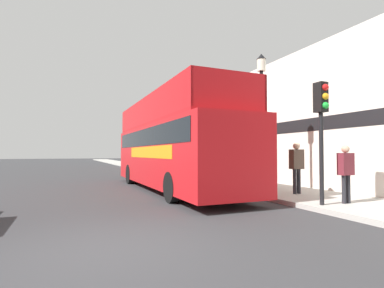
{
  "coord_description": "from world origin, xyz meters",
  "views": [
    {
      "loc": [
        -0.62,
        -5.06,
        1.59
      ],
      "look_at": [
        3.95,
        5.74,
        1.96
      ],
      "focal_mm": 28.0,
      "sensor_mm": 36.0,
      "label": 1
    }
  ],
  "objects_px": {
    "parked_car_ahead_of_bus": "(147,167)",
    "pedestrian_second": "(297,163)",
    "traffic_signal": "(322,115)",
    "pedestrian_nearest": "(346,168)",
    "tour_bus": "(171,149)",
    "lamp_post_nearest": "(262,97)",
    "lamp_post_second": "(179,128)",
    "lamp_post_third": "(144,137)"
  },
  "relations": [
    {
      "from": "parked_car_ahead_of_bus",
      "to": "pedestrian_second",
      "type": "distance_m",
      "value": 11.75
    },
    {
      "from": "traffic_signal",
      "to": "pedestrian_nearest",
      "type": "bearing_deg",
      "value": -2.97
    },
    {
      "from": "tour_bus",
      "to": "traffic_signal",
      "type": "xyz_separation_m",
      "value": [
        2.4,
        -6.14,
        0.9
      ]
    },
    {
      "from": "pedestrian_second",
      "to": "tour_bus",
      "type": "bearing_deg",
      "value": 130.56
    },
    {
      "from": "pedestrian_nearest",
      "to": "lamp_post_nearest",
      "type": "relative_size",
      "value": 0.32
    },
    {
      "from": "tour_bus",
      "to": "pedestrian_nearest",
      "type": "xyz_separation_m",
      "value": [
        3.26,
        -6.18,
        -0.63
      ]
    },
    {
      "from": "parked_car_ahead_of_bus",
      "to": "lamp_post_nearest",
      "type": "xyz_separation_m",
      "value": [
        1.68,
        -10.58,
        3.06
      ]
    },
    {
      "from": "traffic_signal",
      "to": "lamp_post_nearest",
      "type": "height_order",
      "value": "lamp_post_nearest"
    },
    {
      "from": "tour_bus",
      "to": "parked_car_ahead_of_bus",
      "type": "distance_m",
      "value": 7.6
    },
    {
      "from": "pedestrian_nearest",
      "to": "lamp_post_second",
      "type": "distance_m",
      "value": 12.31
    },
    {
      "from": "parked_car_ahead_of_bus",
      "to": "lamp_post_third",
      "type": "xyz_separation_m",
      "value": [
        1.6,
        7.51,
        2.49
      ]
    },
    {
      "from": "tour_bus",
      "to": "pedestrian_nearest",
      "type": "distance_m",
      "value": 7.02
    },
    {
      "from": "pedestrian_nearest",
      "to": "lamp_post_third",
      "type": "relative_size",
      "value": 0.39
    },
    {
      "from": "pedestrian_second",
      "to": "lamp_post_third",
      "type": "height_order",
      "value": "lamp_post_third"
    },
    {
      "from": "tour_bus",
      "to": "lamp_post_second",
      "type": "distance_m",
      "value": 6.64
    },
    {
      "from": "lamp_post_third",
      "to": "pedestrian_nearest",
      "type": "bearing_deg",
      "value": -87.88
    },
    {
      "from": "pedestrian_nearest",
      "to": "tour_bus",
      "type": "bearing_deg",
      "value": 117.84
    },
    {
      "from": "pedestrian_second",
      "to": "lamp_post_second",
      "type": "bearing_deg",
      "value": 94.76
    },
    {
      "from": "tour_bus",
      "to": "lamp_post_nearest",
      "type": "distance_m",
      "value": 4.47
    },
    {
      "from": "pedestrian_nearest",
      "to": "pedestrian_second",
      "type": "bearing_deg",
      "value": 85.91
    },
    {
      "from": "tour_bus",
      "to": "lamp_post_nearest",
      "type": "xyz_separation_m",
      "value": [
        2.56,
        -3.12,
        1.93
      ]
    },
    {
      "from": "pedestrian_nearest",
      "to": "traffic_signal",
      "type": "xyz_separation_m",
      "value": [
        -0.86,
        0.04,
        1.53
      ]
    },
    {
      "from": "lamp_post_nearest",
      "to": "lamp_post_second",
      "type": "relative_size",
      "value": 1.17
    },
    {
      "from": "lamp_post_nearest",
      "to": "lamp_post_second",
      "type": "xyz_separation_m",
      "value": [
        0.03,
        9.05,
        -0.47
      ]
    },
    {
      "from": "traffic_signal",
      "to": "pedestrian_second",
      "type": "bearing_deg",
      "value": 64.52
    },
    {
      "from": "lamp_post_nearest",
      "to": "lamp_post_third",
      "type": "xyz_separation_m",
      "value": [
        -0.08,
        18.1,
        -0.57
      ]
    },
    {
      "from": "traffic_signal",
      "to": "lamp_post_third",
      "type": "bearing_deg",
      "value": 89.78
    },
    {
      "from": "pedestrian_second",
      "to": "lamp_post_third",
      "type": "xyz_separation_m",
      "value": [
        -0.94,
        18.98,
        1.9
      ]
    },
    {
      "from": "parked_car_ahead_of_bus",
      "to": "pedestrian_second",
      "type": "bearing_deg",
      "value": -76.91
    },
    {
      "from": "lamp_post_third",
      "to": "lamp_post_second",
      "type": "bearing_deg",
      "value": -89.29
    },
    {
      "from": "traffic_signal",
      "to": "lamp_post_second",
      "type": "xyz_separation_m",
      "value": [
        0.19,
        12.07,
        0.56
      ]
    },
    {
      "from": "lamp_post_nearest",
      "to": "tour_bus",
      "type": "bearing_deg",
      "value": 129.39
    },
    {
      "from": "parked_car_ahead_of_bus",
      "to": "pedestrian_second",
      "type": "height_order",
      "value": "pedestrian_second"
    },
    {
      "from": "lamp_post_third",
      "to": "tour_bus",
      "type": "bearing_deg",
      "value": -99.4
    },
    {
      "from": "pedestrian_second",
      "to": "lamp_post_nearest",
      "type": "height_order",
      "value": "lamp_post_nearest"
    },
    {
      "from": "tour_bus",
      "to": "lamp_post_third",
      "type": "distance_m",
      "value": 15.24
    },
    {
      "from": "lamp_post_second",
      "to": "lamp_post_third",
      "type": "height_order",
      "value": "lamp_post_second"
    },
    {
      "from": "tour_bus",
      "to": "pedestrian_nearest",
      "type": "height_order",
      "value": "tour_bus"
    },
    {
      "from": "parked_car_ahead_of_bus",
      "to": "lamp_post_second",
      "type": "height_order",
      "value": "lamp_post_second"
    },
    {
      "from": "pedestrian_nearest",
      "to": "pedestrian_second",
      "type": "height_order",
      "value": "pedestrian_second"
    },
    {
      "from": "pedestrian_second",
      "to": "lamp_post_third",
      "type": "bearing_deg",
      "value": 92.83
    },
    {
      "from": "pedestrian_nearest",
      "to": "pedestrian_second",
      "type": "distance_m",
      "value": 2.19
    }
  ]
}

